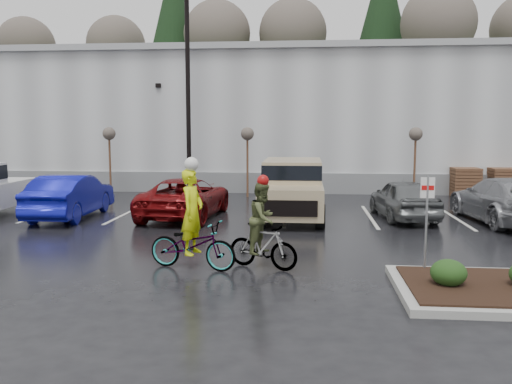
# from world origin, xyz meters

# --- Properties ---
(ground) EXTENTS (120.00, 120.00, 0.00)m
(ground) POSITION_xyz_m (0.00, 0.00, 0.00)
(ground) COLOR black
(ground) RESTS_ON ground
(warehouse) EXTENTS (60.50, 15.50, 7.20)m
(warehouse) POSITION_xyz_m (0.00, 21.99, 3.65)
(warehouse) COLOR #A5A7A9
(warehouse) RESTS_ON ground
(wooded_ridge) EXTENTS (80.00, 25.00, 6.00)m
(wooded_ridge) POSITION_xyz_m (0.00, 45.00, 3.00)
(wooded_ridge) COLOR #1A3616
(wooded_ridge) RESTS_ON ground
(lamppost) EXTENTS (0.50, 1.00, 9.22)m
(lamppost) POSITION_xyz_m (-4.00, 12.00, 5.69)
(lamppost) COLOR black
(lamppost) RESTS_ON ground
(sapling_west) EXTENTS (0.60, 0.60, 3.20)m
(sapling_west) POSITION_xyz_m (-8.00, 13.00, 2.73)
(sapling_west) COLOR #45271B
(sapling_west) RESTS_ON ground
(sapling_mid) EXTENTS (0.60, 0.60, 3.20)m
(sapling_mid) POSITION_xyz_m (-1.50, 13.00, 2.73)
(sapling_mid) COLOR #45271B
(sapling_mid) RESTS_ON ground
(sapling_east) EXTENTS (0.60, 0.60, 3.20)m
(sapling_east) POSITION_xyz_m (6.00, 13.00, 2.73)
(sapling_east) COLOR #45271B
(sapling_east) RESTS_ON ground
(pallet_stack_a) EXTENTS (1.20, 1.20, 1.35)m
(pallet_stack_a) POSITION_xyz_m (8.50, 14.00, 0.68)
(pallet_stack_a) COLOR #45271B
(pallet_stack_a) RESTS_ON ground
(pallet_stack_b) EXTENTS (1.20, 1.20, 1.35)m
(pallet_stack_b) POSITION_xyz_m (10.20, 14.00, 0.68)
(pallet_stack_b) COLOR #45271B
(pallet_stack_b) RESTS_ON ground
(shrub_a) EXTENTS (0.70, 0.70, 0.52)m
(shrub_a) POSITION_xyz_m (4.00, -1.00, 0.41)
(shrub_a) COLOR #153412
(shrub_a) RESTS_ON curb_island
(fire_lane_sign) EXTENTS (0.30, 0.05, 2.20)m
(fire_lane_sign) POSITION_xyz_m (3.80, 0.20, 1.41)
(fire_lane_sign) COLOR gray
(fire_lane_sign) RESTS_ON ground
(car_blue) EXTENTS (1.78, 4.75, 1.55)m
(car_blue) POSITION_xyz_m (-7.18, 6.82, 0.78)
(car_blue) COLOR #0D1093
(car_blue) RESTS_ON ground
(car_red) EXTENTS (2.74, 5.25, 1.41)m
(car_red) POSITION_xyz_m (-3.12, 7.31, 0.71)
(car_red) COLOR #6B090B
(car_red) RESTS_ON ground
(suv_tan) EXTENTS (2.20, 5.10, 2.06)m
(suv_tan) POSITION_xyz_m (0.71, 7.31, 1.03)
(suv_tan) COLOR tan
(suv_tan) RESTS_ON ground
(car_grey) EXTENTS (2.16, 4.35, 1.42)m
(car_grey) POSITION_xyz_m (4.63, 7.67, 0.71)
(car_grey) COLOR slate
(car_grey) RESTS_ON ground
(car_far_silver) EXTENTS (2.67, 5.54, 1.55)m
(car_far_silver) POSITION_xyz_m (7.87, 7.18, 0.78)
(car_far_silver) COLOR #9C9DA3
(car_far_silver) RESTS_ON ground
(cyclist_hivis) EXTENTS (2.24, 1.23, 2.57)m
(cyclist_hivis) POSITION_xyz_m (-1.38, 0.34, 0.79)
(cyclist_hivis) COLOR #3F3F44
(cyclist_hivis) RESTS_ON ground
(cyclist_olive) EXTENTS (1.73, 1.09, 2.17)m
(cyclist_olive) POSITION_xyz_m (0.22, 0.52, 0.80)
(cyclist_olive) COLOR #3F3F44
(cyclist_olive) RESTS_ON ground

